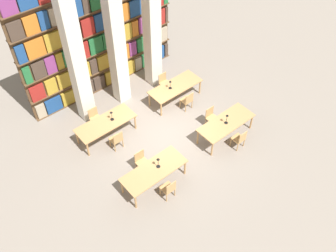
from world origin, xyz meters
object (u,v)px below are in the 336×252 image
Objects in this scene: chair_7 at (164,82)px; chair_2 at (240,139)px; chair_0 at (169,189)px; desk_lamp_0 at (158,161)px; reading_table_0 at (154,171)px; desk_lamp_1 at (227,117)px; desk_lamp_2 at (111,114)px; reading_table_1 at (226,124)px; chair_3 at (211,117)px; chair_4 at (117,139)px; pillar_left at (75,55)px; pillar_right at (152,22)px; chair_6 at (187,100)px; pillar_center at (115,38)px; chair_1 at (141,161)px; reading_table_2 at (106,124)px; desk_lamp_3 at (170,83)px; chair_5 at (95,117)px; reading_table_3 at (175,87)px.

chair_2 is at bearing 91.00° from chair_7.
desk_lamp_0 reaches higher than chair_0.
desk_lamp_1 is (3.44, -0.03, 0.37)m from reading_table_0.
chair_0 is 5.46m from chair_7.
desk_lamp_2 is 3.25m from chair_7.
desk_lamp_0 is 1.05× the size of desk_lamp_2.
reading_table_1 is at bearing 32.91° from desk_lamp_1.
desk_lamp_0 is 2.86m from desk_lamp_2.
chair_3 and chair_4 have the same top height.
chair_3 is 1.00× the size of chair_4.
pillar_right is at bearing 0.00° from pillar_left.
chair_4 and chair_6 have the same top height.
desk_lamp_0 is (-1.51, -4.36, -1.95)m from pillar_center.
chair_6 is (3.44, -0.09, 0.00)m from chair_4.
chair_1 is (0.04, -3.62, -2.54)m from pillar_left.
reading_table_2 is at bearing 133.55° from chair_2.
reading_table_1 is 4.55m from reading_table_2.
reading_table_1 is at bearing 91.49° from chair_7.
reading_table_1 is at bearing -0.38° from desk_lamp_0.
chair_4 is 2.13× the size of desk_lamp_3.
chair_0 and chair_5 have the same top height.
chair_0 is 0.37× the size of reading_table_3.
desk_lamp_2 reaches higher than chair_0.
desk_lamp_1 is (-0.03, -0.02, 0.37)m from reading_table_1.
reading_table_2 is at bearing -139.82° from pillar_center.
pillar_center reaches higher than reading_table_1.
desk_lamp_2 reaches higher than chair_7.
pillar_center is 3.17m from chair_5.
pillar_center is 2.59× the size of reading_table_0.
chair_6 is at bearing 91.53° from chair_2.
pillar_left is 13.91× the size of desk_lamp_2.
chair_4 is 3.29m from desk_lamp_3.
reading_table_0 is at bearing -89.82° from pillar_left.
reading_table_3 is (3.10, -0.06, -0.36)m from desk_lamp_2.
chair_1 is (0.03, 0.75, -0.21)m from reading_table_0.
chair_7 is at bearing -88.47° from chair_3.
pillar_right is at bearing -133.32° from chair_1.
pillar_left is at bearing 128.18° from desk_lamp_1.
pillar_left is 2.59× the size of reading_table_1.
reading_table_2 is at bearing -90.30° from pillar_left.
chair_7 is (0.02, 0.75, -0.21)m from reading_table_3.
reading_table_0 is at bearing 12.02° from chair_3.
chair_5 is (-1.77, -0.72, -2.54)m from pillar_center.
desk_lamp_2 is 0.50× the size of chair_7.
chair_2 is at bearing -91.34° from reading_table_1.
pillar_right is at bearing 90.07° from desk_lamp_1.
chair_5 is at bearing 165.58° from desk_lamp_3.
reading_table_1 is 2.68× the size of chair_2.
pillar_left reaches higher than reading_table_0.
desk_lamp_0 is at bearing 48.08° from chair_7.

